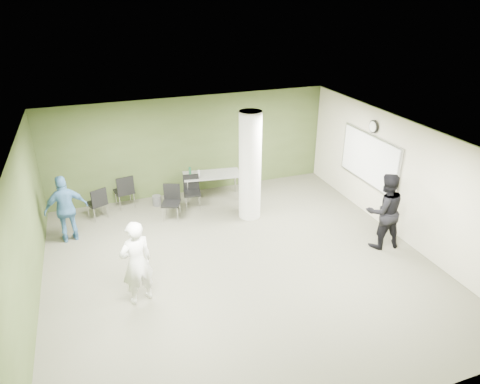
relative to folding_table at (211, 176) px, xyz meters
name	(u,v)px	position (x,y,z in m)	size (l,w,h in m)	color
floor	(240,265)	(-0.36, -3.34, -0.70)	(8.00, 8.00, 0.00)	#4E4D3D
ceiling	(240,141)	(-0.36, -3.34, 2.10)	(8.00, 8.00, 0.00)	white
wall_back	(191,146)	(-0.36, 0.66, 0.70)	(8.00, 0.02, 2.80)	#3D4C23
wall_left	(23,244)	(-4.36, -3.34, 0.70)	(0.02, 8.00, 2.80)	#3D4C23
wall_right_cream	(402,180)	(3.64, -3.34, 0.70)	(0.02, 8.00, 2.80)	beige
column	(250,166)	(0.64, -1.34, 0.70)	(0.56, 0.56, 2.80)	silver
whiteboard	(369,159)	(3.56, -2.14, 0.80)	(0.05, 2.30, 1.30)	silver
wall_clock	(374,127)	(3.56, -2.14, 1.65)	(0.06, 0.32, 0.32)	black
folding_table	(211,176)	(0.00, 0.00, 0.00)	(1.66, 0.91, 1.00)	gray
wastebasket	(157,200)	(-1.54, 0.10, -0.56)	(0.24, 0.24, 0.28)	#4C4C4C
chair_back_left	(98,201)	(-3.07, -0.18, -0.19)	(0.58, 0.58, 0.88)	black
chair_back_right	(125,189)	(-2.35, 0.22, -0.14)	(0.55, 0.55, 0.95)	black
chair_table_left	(171,199)	(-1.28, -0.72, -0.18)	(0.58, 0.58, 0.90)	black
chair_table_right	(192,189)	(-0.64, -0.29, -0.18)	(0.51, 0.51, 0.89)	black
woman_white	(137,263)	(-2.53, -3.78, 0.15)	(0.62, 0.41, 1.71)	white
man_black	(384,211)	(2.95, -3.70, 0.20)	(0.88, 0.68, 1.80)	black
man_blue	(66,209)	(-3.76, -1.00, 0.12)	(0.96, 0.40, 1.64)	teal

